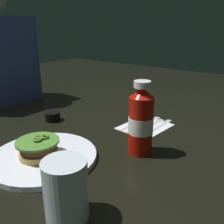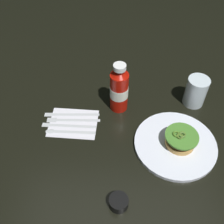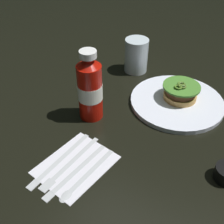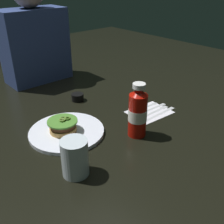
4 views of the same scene
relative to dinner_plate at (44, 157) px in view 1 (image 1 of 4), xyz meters
The scene contains 11 objects.
ground_plane 0.10m from the dinner_plate, 23.38° to the left, with size 3.00×3.00×0.00m, color black.
dinner_plate is the anchor object (origin of this frame).
burger_sandwich 0.03m from the dinner_plate, 169.97° to the left, with size 0.11×0.11×0.05m.
ketchup_bottle 0.28m from the dinner_plate, 43.25° to the right, with size 0.07×0.07×0.21m.
water_glass 0.24m from the dinner_plate, 116.14° to the right, with size 0.08×0.08×0.12m, color silver.
condiment_cup 0.29m from the dinner_plate, 46.69° to the left, with size 0.06×0.06×0.03m, color black.
napkin 0.38m from the dinner_plate, 15.04° to the right, with size 0.18×0.14×0.00m, color white.
butter_knife 0.41m from the dinner_plate, 19.83° to the right, with size 0.21×0.02×0.00m.
fork_utensil 0.40m from the dinner_plate, 16.33° to the right, with size 0.20×0.02×0.00m.
steak_knife 0.40m from the dinner_plate, 12.30° to the right, with size 0.20×0.03×0.00m.
spoon_utensil 0.40m from the dinner_plate, ahead, with size 0.18×0.03×0.00m.
Camera 1 is at (-0.43, -0.54, 0.34)m, focal length 38.93 mm.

